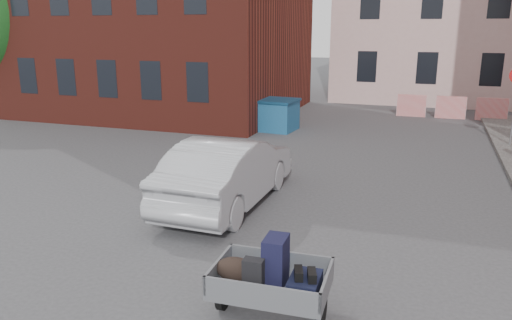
% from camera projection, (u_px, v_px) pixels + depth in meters
% --- Properties ---
extents(ground, '(120.00, 120.00, 0.00)m').
position_uv_depth(ground, '(249.00, 227.00, 10.31)').
color(ground, '#38383A').
rests_on(ground, ground).
extents(far_building, '(6.00, 6.00, 8.00)m').
position_uv_depth(far_building, '(93.00, 27.00, 35.74)').
color(far_building, maroon).
rests_on(far_building, ground).
extents(barriers, '(4.70, 0.18, 1.00)m').
position_uv_depth(barriers, '(451.00, 107.00, 22.51)').
color(barriers, red).
rests_on(barriers, ground).
extents(trailer, '(1.65, 1.83, 1.20)m').
position_uv_depth(trailer, '(270.00, 278.00, 6.97)').
color(trailer, black).
rests_on(trailer, ground).
extents(dumpster, '(3.09, 1.79, 1.25)m').
position_uv_depth(dumpster, '(260.00, 113.00, 20.17)').
color(dumpster, '#1C5989').
rests_on(dumpster, ground).
extents(silver_car, '(1.72, 4.81, 1.58)m').
position_uv_depth(silver_car, '(228.00, 171.00, 11.49)').
color(silver_car, '#9FA1A6').
rests_on(silver_car, ground).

